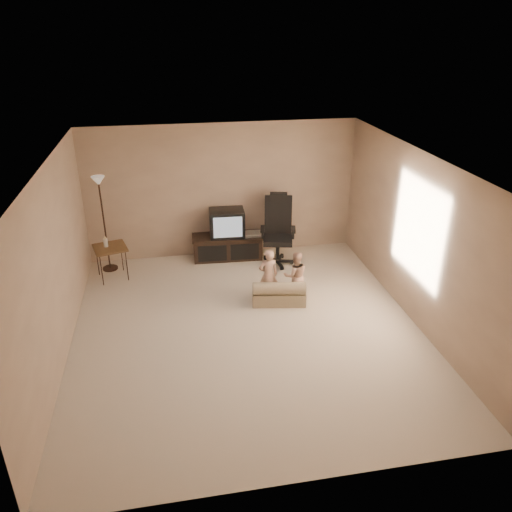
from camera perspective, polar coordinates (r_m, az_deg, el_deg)
The scene contains 9 objects.
floor at distance 7.42m, azimuth -1.00°, elevation -8.36°, with size 5.50×5.50×0.00m, color beige.
room_shell at distance 6.70m, azimuth -1.10°, elevation 2.52°, with size 5.50×5.50×5.50m.
tv_stand at distance 9.41m, azimuth -3.26°, elevation 2.03°, with size 1.36×0.56×0.96m.
office_chair at distance 9.20m, azimuth 2.50°, elevation 1.97°, with size 0.72×0.75×1.31m.
side_table at distance 8.94m, azimuth -16.39°, elevation 0.89°, with size 0.65×0.65×0.80m.
floor_lamp at distance 9.03m, azimuth -17.26°, elevation 5.81°, with size 0.27×0.27×1.74m.
child_sofa at distance 8.00m, azimuth 2.62°, elevation -4.27°, with size 0.91×0.61×0.41m.
toddler_left at distance 7.96m, azimuth 1.41°, elevation -2.18°, with size 0.32×0.23×0.87m, color tan.
toddler_right at distance 8.03m, azimuth 4.52°, elevation -2.25°, with size 0.40×0.22×0.82m, color tan.
Camera 1 is at (-0.99, -6.09, 4.12)m, focal length 35.00 mm.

